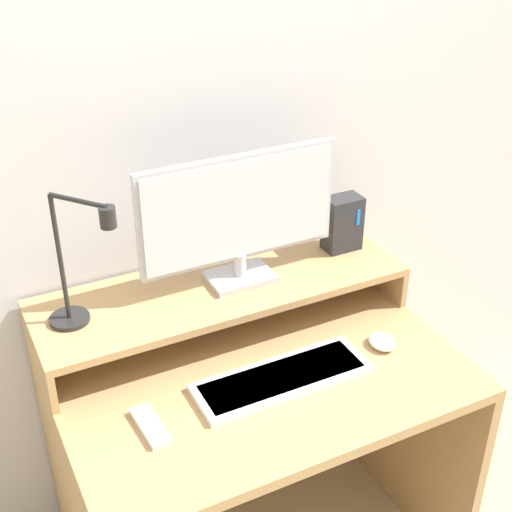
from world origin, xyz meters
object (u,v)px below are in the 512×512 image
at_px(desk_lamp, 78,273).
at_px(router_dock, 342,223).
at_px(keyboard, 282,378).
at_px(mouse, 382,342).
at_px(monitor, 239,215).
at_px(remote_control, 150,426).

bearing_deg(desk_lamp, router_dock, 3.66).
xyz_separation_m(keyboard, mouse, (0.31, 0.01, 0.00)).
xyz_separation_m(monitor, keyboard, (-0.03, -0.30, -0.32)).
bearing_deg(mouse, desk_lamp, 159.75).
bearing_deg(desk_lamp, remote_control, -78.16).
distance_m(router_dock, mouse, 0.38).
xyz_separation_m(desk_lamp, mouse, (0.72, -0.27, -0.27)).
bearing_deg(mouse, keyboard, -178.67).
bearing_deg(keyboard, desk_lamp, 146.47).
bearing_deg(desk_lamp, mouse, -20.25).
bearing_deg(keyboard, remote_control, -178.10).
relative_size(router_dock, mouse, 1.96).
distance_m(desk_lamp, mouse, 0.82).
height_order(monitor, mouse, monitor).
distance_m(keyboard, mouse, 0.31).
relative_size(monitor, remote_control, 3.89).
relative_size(desk_lamp, mouse, 4.22).
height_order(router_dock, remote_control, router_dock).
bearing_deg(router_dock, monitor, -175.72).
xyz_separation_m(desk_lamp, remote_control, (0.06, -0.29, -0.28)).
relative_size(monitor, router_dock, 3.36).
relative_size(desk_lamp, keyboard, 0.79).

